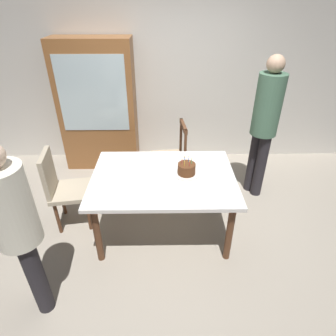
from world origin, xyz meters
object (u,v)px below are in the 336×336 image
object	(u,v)px
plate_near_celebrant	(121,190)
person_celebrant	(17,227)
china_cabinet	(98,107)
dining_table	(163,183)
birthday_cake	(187,170)
chair_spindle_back	(170,158)
person_guest	(265,121)
plate_far_side	(157,164)
chair_upholstered	(62,186)

from	to	relation	value
plate_near_celebrant	person_celebrant	bearing A→B (deg)	-134.23
person_celebrant	china_cabinet	xyz separation A→B (m)	(0.11, 2.48, 0.05)
dining_table	birthday_cake	xyz separation A→B (m)	(0.25, 0.03, 0.14)
chair_spindle_back	person_guest	world-z (taller)	person_guest
plate_far_side	chair_spindle_back	distance (m)	0.71
dining_table	person_celebrant	distance (m)	1.44
person_celebrant	china_cabinet	distance (m)	2.49
birthday_cake	person_guest	world-z (taller)	person_guest
chair_spindle_back	chair_upholstered	distance (m)	1.45
dining_table	person_guest	xyz separation A→B (m)	(1.24, 0.73, 0.39)
plate_near_celebrant	chair_spindle_back	world-z (taller)	chair_spindle_back
dining_table	chair_upholstered	size ratio (longest dim) A/B	1.59
plate_far_side	chair_spindle_back	world-z (taller)	chair_spindle_back
chair_upholstered	china_cabinet	world-z (taller)	china_cabinet
chair_upholstered	person_celebrant	bearing A→B (deg)	-86.39
plate_near_celebrant	plate_far_side	bearing A→B (deg)	55.33
birthday_cake	plate_near_celebrant	xyz separation A→B (m)	(-0.66, -0.28, -0.05)
birthday_cake	person_celebrant	xyz separation A→B (m)	(-1.32, -0.96, 0.11)
person_guest	plate_far_side	bearing A→B (deg)	-159.89
chair_upholstered	china_cabinet	distance (m)	1.50
birthday_cake	china_cabinet	world-z (taller)	china_cabinet
birthday_cake	china_cabinet	distance (m)	1.95
birthday_cake	person_celebrant	size ratio (longest dim) A/B	0.18
person_guest	china_cabinet	xyz separation A→B (m)	(-2.21, 0.83, -0.09)
person_guest	dining_table	bearing A→B (deg)	-149.63
plate_near_celebrant	chair_upholstered	world-z (taller)	chair_upholstered
chair_upholstered	china_cabinet	xyz separation A→B (m)	(0.18, 1.43, 0.42)
plate_far_side	person_guest	distance (m)	1.44
birthday_cake	person_celebrant	world-z (taller)	person_celebrant
plate_near_celebrant	china_cabinet	distance (m)	1.90
dining_table	plate_far_side	distance (m)	0.27
plate_far_side	china_cabinet	size ratio (longest dim) A/B	0.12
chair_spindle_back	china_cabinet	distance (m)	1.35
chair_spindle_back	person_celebrant	world-z (taller)	person_celebrant
chair_spindle_back	person_celebrant	bearing A→B (deg)	-123.11
chair_spindle_back	person_celebrant	xyz separation A→B (m)	(-1.17, -1.80, 0.45)
china_cabinet	plate_near_celebrant	bearing A→B (deg)	-73.10
dining_table	plate_far_side	world-z (taller)	plate_far_side
china_cabinet	plate_far_side	bearing A→B (deg)	-55.89
dining_table	chair_upholstered	xyz separation A→B (m)	(-1.14, 0.13, -0.12)
plate_near_celebrant	person_guest	xyz separation A→B (m)	(1.66, 0.98, 0.30)
birthday_cake	chair_spindle_back	distance (m)	0.92
plate_near_celebrant	china_cabinet	world-z (taller)	china_cabinet
birthday_cake	person_celebrant	distance (m)	1.64
plate_far_side	birthday_cake	bearing A→B (deg)	-33.63
chair_spindle_back	person_celebrant	distance (m)	2.19
person_celebrant	birthday_cake	bearing A→B (deg)	35.91
chair_spindle_back	person_celebrant	size ratio (longest dim) A/B	0.60
plate_near_celebrant	chair_spindle_back	bearing A→B (deg)	65.47
birthday_cake	china_cabinet	bearing A→B (deg)	128.42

